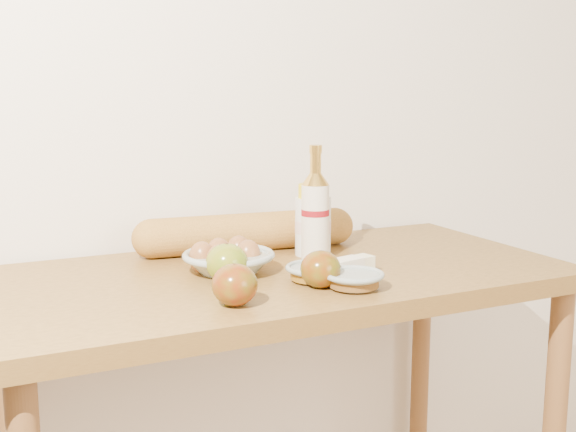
# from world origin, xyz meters

# --- Properties ---
(back_wall) EXTENTS (3.50, 0.02, 2.60)m
(back_wall) POSITION_xyz_m (0.00, 1.51, 1.30)
(back_wall) COLOR #EFE3CF
(back_wall) RESTS_ON ground
(table) EXTENTS (1.20, 0.60, 0.90)m
(table) POSITION_xyz_m (0.00, 1.18, 0.78)
(table) COLOR olive
(table) RESTS_ON ground
(bourbon_bottle) EXTENTS (0.08, 0.08, 0.26)m
(bourbon_bottle) POSITION_xyz_m (0.11, 1.24, 1.00)
(bourbon_bottle) COLOR beige
(bourbon_bottle) RESTS_ON table
(cream_bottle) EXTENTS (0.10, 0.10, 0.16)m
(cream_bottle) POSITION_xyz_m (0.12, 1.28, 0.98)
(cream_bottle) COLOR silver
(cream_bottle) RESTS_ON table
(egg_bowl) EXTENTS (0.23, 0.23, 0.07)m
(egg_bowl) POSITION_xyz_m (-0.11, 1.21, 0.93)
(egg_bowl) COLOR #95A39E
(egg_bowl) RESTS_ON table
(baguette) EXTENTS (0.54, 0.14, 0.09)m
(baguette) POSITION_xyz_m (0.00, 1.38, 0.94)
(baguette) COLOR #C48D3C
(baguette) RESTS_ON table
(apple_yellowgreen) EXTENTS (0.08, 0.08, 0.08)m
(apple_yellowgreen) POSITION_xyz_m (-0.14, 1.14, 0.94)
(apple_yellowgreen) COLOR olive
(apple_yellowgreen) RESTS_ON table
(apple_redgreen_front) EXTENTS (0.10, 0.10, 0.08)m
(apple_redgreen_front) POSITION_xyz_m (-0.18, 0.98, 0.94)
(apple_redgreen_front) COLOR maroon
(apple_redgreen_front) RESTS_ON table
(apple_redgreen_right) EXTENTS (0.08, 0.08, 0.07)m
(apple_redgreen_right) POSITION_xyz_m (0.01, 1.02, 0.94)
(apple_redgreen_right) COLOR maroon
(apple_redgreen_right) RESTS_ON table
(sugar_bowl) EXTENTS (0.15, 0.15, 0.03)m
(sugar_bowl) POSITION_xyz_m (0.06, 0.99, 0.92)
(sugar_bowl) COLOR gray
(sugar_bowl) RESTS_ON table
(syrup_bowl) EXTENTS (0.12, 0.12, 0.03)m
(syrup_bowl) POSITION_xyz_m (0.02, 1.07, 0.92)
(syrup_bowl) COLOR #909D98
(syrup_bowl) RESTS_ON table
(butter_stick) EXTENTS (0.13, 0.07, 0.04)m
(butter_stick) POSITION_xyz_m (0.10, 1.07, 0.92)
(butter_stick) COLOR beige
(butter_stick) RESTS_ON table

